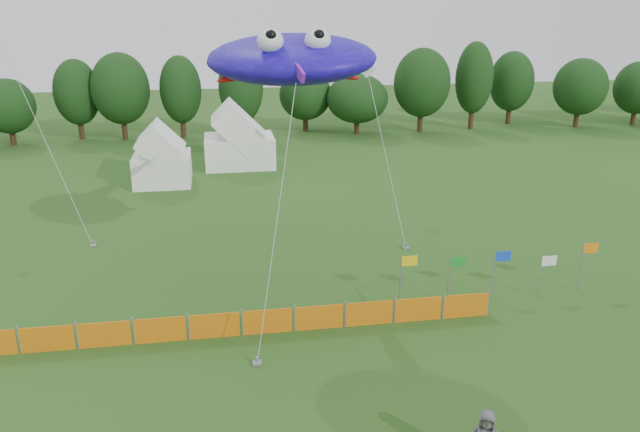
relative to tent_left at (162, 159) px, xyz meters
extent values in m
cylinder|color=#382314|center=(-14.04, 14.87, -0.78)|extent=(0.50, 0.50, 1.91)
ellipsoid|color=black|center=(-14.04, 14.87, 1.71)|extent=(4.61, 4.61, 4.30)
cylinder|color=#382314|center=(-8.53, 16.58, -0.55)|extent=(0.50, 0.50, 2.38)
ellipsoid|color=black|center=(-8.53, 16.58, 2.56)|extent=(4.09, 4.09, 5.35)
cylinder|color=#382314|center=(-4.55, 15.76, -0.45)|extent=(0.50, 0.50, 2.57)
ellipsoid|color=black|center=(-4.55, 15.76, 2.90)|extent=(5.20, 5.20, 5.79)
cylinder|color=#382314|center=(0.76, 15.70, -0.51)|extent=(0.50, 0.50, 2.46)
ellipsoid|color=black|center=(0.76, 15.70, 2.71)|extent=(3.78, 3.78, 5.55)
cylinder|color=#382314|center=(6.21, 14.29, -0.41)|extent=(0.50, 0.50, 2.66)
ellipsoid|color=black|center=(6.21, 14.29, 3.07)|extent=(4.05, 4.05, 5.99)
cylinder|color=#382314|center=(12.48, 16.90, -0.75)|extent=(0.50, 0.50, 1.98)
ellipsoid|color=black|center=(12.48, 16.90, 1.84)|extent=(5.06, 5.06, 4.46)
cylinder|color=#382314|center=(17.19, 14.94, -0.81)|extent=(0.50, 0.50, 1.86)
ellipsoid|color=black|center=(17.19, 14.94, 1.61)|extent=(5.86, 5.86, 4.18)
cylinder|color=#382314|center=(23.48, 14.75, -0.43)|extent=(0.50, 0.50, 2.62)
ellipsoid|color=black|center=(23.48, 14.75, 2.99)|extent=(5.41, 5.41, 5.89)
cylinder|color=#382314|center=(28.98, 15.36, -0.35)|extent=(0.50, 0.50, 2.78)
ellipsoid|color=black|center=(28.98, 15.36, 3.28)|extent=(3.67, 3.67, 6.26)
cylinder|color=#382314|center=(33.87, 17.25, -0.53)|extent=(0.50, 0.50, 2.42)
ellipsoid|color=black|center=(33.87, 17.25, 2.62)|extent=(4.46, 4.46, 5.44)
cylinder|color=#382314|center=(39.89, 14.50, -0.62)|extent=(0.50, 0.50, 2.24)
ellipsoid|color=black|center=(39.89, 14.50, 2.30)|extent=(5.26, 5.26, 5.03)
cylinder|color=#382314|center=(46.29, 14.52, -0.69)|extent=(0.50, 0.50, 2.10)
ellipsoid|color=black|center=(46.29, 14.52, 2.06)|extent=(4.74, 4.74, 4.73)
cube|color=white|center=(0.00, 0.00, -0.69)|extent=(3.83, 3.83, 2.11)
cube|color=white|center=(5.51, 4.19, -0.58)|extent=(5.25, 4.20, 2.31)
cube|color=#CC670B|center=(-2.59, -22.08, -1.24)|extent=(1.90, 0.06, 1.00)
cube|color=#CC670B|center=(-0.59, -22.08, -1.24)|extent=(1.90, 0.06, 1.00)
cube|color=#CC670B|center=(1.41, -22.08, -1.24)|extent=(1.90, 0.06, 1.00)
cube|color=#CC670B|center=(3.41, -22.08, -1.24)|extent=(1.90, 0.06, 1.00)
cube|color=#CC670B|center=(5.41, -22.08, -1.24)|extent=(1.90, 0.06, 1.00)
cube|color=#CC670B|center=(7.41, -22.08, -1.24)|extent=(1.90, 0.06, 1.00)
cube|color=#CC670B|center=(9.41, -22.08, -1.24)|extent=(1.90, 0.06, 1.00)
cube|color=#CC670B|center=(11.41, -22.08, -1.24)|extent=(1.90, 0.06, 1.00)
cube|color=#CC670B|center=(13.41, -22.08, -1.24)|extent=(1.90, 0.06, 1.00)
cylinder|color=gray|center=(11.20, -20.26, -0.71)|extent=(0.06, 0.06, 2.05)
cube|color=yellow|center=(11.55, -20.26, 0.08)|extent=(0.70, 0.02, 0.45)
cylinder|color=gray|center=(13.20, -20.60, -0.73)|extent=(0.06, 0.06, 2.01)
cube|color=#148C26|center=(13.55, -20.60, 0.05)|extent=(0.70, 0.02, 0.45)
cylinder|color=gray|center=(15.20, -20.60, -0.68)|extent=(0.06, 0.06, 2.12)
cube|color=blue|center=(15.55, -20.60, 0.16)|extent=(0.70, 0.02, 0.45)
cylinder|color=gray|center=(17.20, -20.83, -0.80)|extent=(0.06, 0.06, 1.87)
cube|color=white|center=(17.55, -20.83, -0.10)|extent=(0.70, 0.02, 0.45)
cylinder|color=gray|center=(19.20, -20.64, -0.62)|extent=(0.06, 0.06, 2.25)
cube|color=orange|center=(19.55, -20.64, 0.28)|extent=(0.70, 0.02, 0.45)
ellipsoid|color=#240FD7|center=(6.69, -19.80, 8.36)|extent=(8.26, 7.78, 2.31)
sphere|color=white|center=(5.87, -21.23, 9.07)|extent=(0.92, 0.92, 0.92)
sphere|color=white|center=(7.52, -21.23, 9.07)|extent=(0.92, 0.92, 0.92)
ellipsoid|color=#BC0A09|center=(4.94, -19.58, 7.75)|extent=(1.93, 0.85, 0.30)
ellipsoid|color=#BC0A09|center=(8.45, -19.58, 7.75)|extent=(1.93, 0.85, 0.30)
cube|color=purple|center=(6.69, -22.33, 8.14)|extent=(0.37, 0.96, 0.70)
cylinder|color=#A5A5A5|center=(5.78, -23.10, 3.16)|extent=(1.88, 2.28, 9.80)
cube|color=gray|center=(4.86, -24.22, -1.69)|extent=(0.30, 0.30, 0.10)
cube|color=white|center=(13.04, -5.80, 6.50)|extent=(1.16, 0.32, 1.16)
cylinder|color=#A5A5A5|center=(13.12, -10.21, 2.38)|extent=(0.19, 8.85, 8.26)
cube|color=gray|center=(13.20, -14.63, -1.69)|extent=(0.30, 0.30, 0.10)
cylinder|color=#A5A5A5|center=(-6.18, -7.49, 5.50)|extent=(6.80, 8.31, 14.49)
cube|color=gray|center=(-2.80, -11.63, -1.69)|extent=(0.30, 0.30, 0.10)
camera|label=1|loc=(3.93, -43.34, 10.35)|focal=35.00mm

